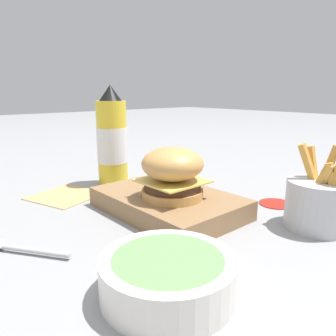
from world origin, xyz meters
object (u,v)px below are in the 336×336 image
ketchup_bottle (112,141)px  fries_basket (320,203)px  serving_board (168,203)px  burger (173,173)px  side_bowl (168,275)px

ketchup_bottle → fries_basket: ketchup_bottle is taller
serving_board → burger: 0.07m
serving_board → ketchup_bottle: bearing=-6.8°
serving_board → ketchup_bottle: (0.24, -0.03, 0.09)m
serving_board → side_bowl: size_ratio=1.78×
ketchup_bottle → fries_basket: size_ratio=1.65×
fries_basket → side_bowl: 0.32m
serving_board → ketchup_bottle: 0.26m
burger → ketchup_bottle: ketchup_bottle is taller
ketchup_bottle → side_bowl: size_ratio=1.56×
serving_board → side_bowl: side_bowl is taller
serving_board → fries_basket: (-0.22, -0.14, 0.03)m
serving_board → ketchup_bottle: ketchup_bottle is taller
burger → fries_basket: size_ratio=0.76×
serving_board → side_bowl: bearing=138.7°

